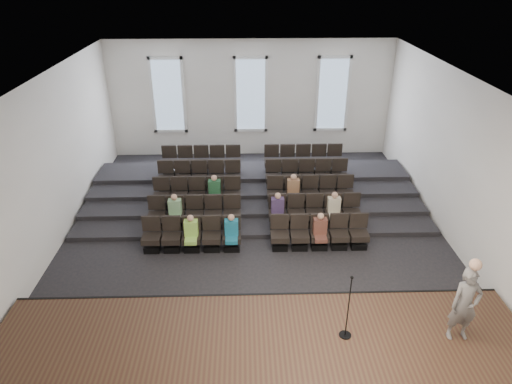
# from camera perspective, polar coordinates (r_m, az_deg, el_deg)

# --- Properties ---
(ground) EXTENTS (14.00, 14.00, 0.00)m
(ground) POSITION_cam_1_polar(r_m,az_deg,el_deg) (14.50, -0.09, -5.74)
(ground) COLOR black
(ground) RESTS_ON ground
(ceiling) EXTENTS (12.00, 14.00, 0.02)m
(ceiling) POSITION_cam_1_polar(r_m,az_deg,el_deg) (12.50, -0.11, 13.90)
(ceiling) COLOR white
(ceiling) RESTS_ON ground
(wall_back) EXTENTS (12.00, 0.04, 5.00)m
(wall_back) POSITION_cam_1_polar(r_m,az_deg,el_deg) (19.93, -0.68, 11.53)
(wall_back) COLOR white
(wall_back) RESTS_ON ground
(wall_front) EXTENTS (12.00, 0.04, 5.00)m
(wall_front) POSITION_cam_1_polar(r_m,az_deg,el_deg) (7.46, 1.49, -19.07)
(wall_front) COLOR white
(wall_front) RESTS_ON ground
(wall_left) EXTENTS (0.04, 14.00, 5.00)m
(wall_left) POSITION_cam_1_polar(r_m,az_deg,el_deg) (14.47, -24.71, 2.74)
(wall_left) COLOR white
(wall_left) RESTS_ON ground
(wall_right) EXTENTS (0.04, 14.00, 5.00)m
(wall_right) POSITION_cam_1_polar(r_m,az_deg,el_deg) (14.74, 24.03, 3.32)
(wall_right) COLOR white
(wall_right) RESTS_ON ground
(stage) EXTENTS (11.80, 3.60, 0.50)m
(stage) POSITION_cam_1_polar(r_m,az_deg,el_deg) (10.41, 0.74, -20.00)
(stage) COLOR #45311D
(stage) RESTS_ON ground
(stage_lip) EXTENTS (11.80, 0.06, 0.52)m
(stage_lip) POSITION_cam_1_polar(r_m,az_deg,el_deg) (11.68, 0.38, -13.62)
(stage_lip) COLOR black
(stage_lip) RESTS_ON ground
(risers) EXTENTS (11.80, 4.80, 0.60)m
(risers) POSITION_cam_1_polar(r_m,az_deg,el_deg) (17.16, -0.39, 0.58)
(risers) COLOR black
(risers) RESTS_ON ground
(seating_rows) EXTENTS (6.80, 4.70, 1.67)m
(seating_rows) POSITION_cam_1_polar(r_m,az_deg,el_deg) (15.49, -0.26, -0.52)
(seating_rows) COLOR black
(seating_rows) RESTS_ON ground
(windows) EXTENTS (8.44, 0.10, 3.24)m
(windows) POSITION_cam_1_polar(r_m,az_deg,el_deg) (19.81, -0.68, 12.03)
(windows) COLOR white
(windows) RESTS_ON wall_back
(audience) EXTENTS (5.45, 2.64, 1.10)m
(audience) POSITION_cam_1_polar(r_m,az_deg,el_deg) (14.36, -0.13, -2.33)
(audience) COLOR #99D053
(audience) RESTS_ON seating_rows
(speaker) EXTENTS (0.66, 0.45, 1.77)m
(speaker) POSITION_cam_1_polar(r_m,az_deg,el_deg) (10.82, 24.65, -12.70)
(speaker) COLOR slate
(speaker) RESTS_ON stage
(mic_stand) EXTENTS (0.27, 0.27, 1.62)m
(mic_stand) POSITION_cam_1_polar(r_m,az_deg,el_deg) (10.36, 11.31, -15.26)
(mic_stand) COLOR black
(mic_stand) RESTS_ON stage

